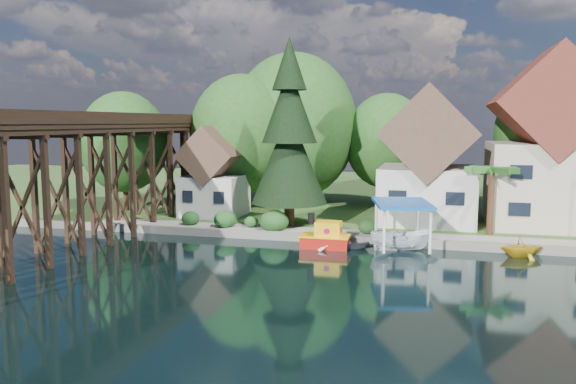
# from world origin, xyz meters

# --- Properties ---
(ground) EXTENTS (140.00, 140.00, 0.00)m
(ground) POSITION_xyz_m (0.00, 0.00, 0.00)
(ground) COLOR black
(ground) RESTS_ON ground
(bank) EXTENTS (140.00, 52.00, 0.50)m
(bank) POSITION_xyz_m (0.00, 34.00, 0.25)
(bank) COLOR #345321
(bank) RESTS_ON ground
(seawall) EXTENTS (60.00, 0.40, 0.62)m
(seawall) POSITION_xyz_m (4.00, 8.00, 0.31)
(seawall) COLOR slate
(seawall) RESTS_ON ground
(promenade) EXTENTS (50.00, 2.60, 0.06)m
(promenade) POSITION_xyz_m (6.00, 9.30, 0.53)
(promenade) COLOR gray
(promenade) RESTS_ON bank
(trestle_bridge) EXTENTS (4.12, 44.18, 9.30)m
(trestle_bridge) POSITION_xyz_m (-16.00, 5.17, 5.35)
(trestle_bridge) COLOR black
(trestle_bridge) RESTS_ON ground
(house_left) EXTENTS (7.64, 8.64, 11.02)m
(house_left) POSITION_xyz_m (7.00, 16.00, 5.14)
(house_left) COLOR beige
(house_left) RESTS_ON bank
(house_center) EXTENTS (8.65, 9.18, 13.89)m
(house_center) POSITION_xyz_m (16.00, 16.50, 6.42)
(house_center) COLOR #C6B39A
(house_center) RESTS_ON bank
(shed) EXTENTS (5.09, 5.40, 7.85)m
(shed) POSITION_xyz_m (-11.00, 14.50, 3.83)
(shed) COLOR beige
(shed) RESTS_ON bank
(bg_trees) EXTENTS (49.90, 13.30, 10.57)m
(bg_trees) POSITION_xyz_m (1.00, 21.25, 7.29)
(bg_trees) COLOR #382314
(bg_trees) RESTS_ON bank
(shrubs) EXTENTS (15.76, 2.47, 1.70)m
(shrubs) POSITION_xyz_m (-4.60, 9.26, 1.23)
(shrubs) COLOR #19451A
(shrubs) RESTS_ON bank
(conifer) EXTENTS (5.93, 5.93, 14.60)m
(conifer) POSITION_xyz_m (-3.42, 11.33, 7.53)
(conifer) COLOR #382314
(conifer) RESTS_ON bank
(palm_tree) EXTENTS (4.79, 4.79, 5.22)m
(palm_tree) POSITION_xyz_m (11.56, 11.57, 5.06)
(palm_tree) COLOR #382314
(palm_tree) RESTS_ON bank
(tugboat) EXTENTS (3.39, 1.89, 2.44)m
(tugboat) POSITION_xyz_m (0.46, 6.36, 0.73)
(tugboat) COLOR #B3160B
(tugboat) RESTS_ON ground
(boat_white_a) EXTENTS (4.68, 3.71, 0.87)m
(boat_white_a) POSITION_xyz_m (1.35, 6.70, 0.44)
(boat_white_a) COLOR silver
(boat_white_a) RESTS_ON ground
(boat_canopy) EXTENTS (4.54, 5.78, 3.32)m
(boat_canopy) POSITION_xyz_m (5.52, 6.86, 1.42)
(boat_canopy) COLOR white
(boat_canopy) RESTS_ON ground
(boat_yellow) EXTENTS (3.39, 3.15, 1.46)m
(boat_yellow) POSITION_xyz_m (13.14, 7.03, 0.73)
(boat_yellow) COLOR gold
(boat_yellow) RESTS_ON ground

